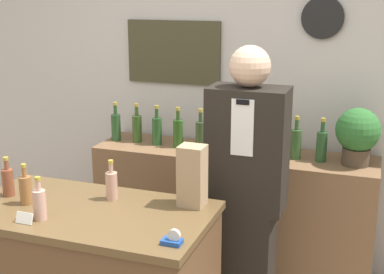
% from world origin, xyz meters
% --- Properties ---
extents(back_wall, '(5.20, 0.09, 2.70)m').
position_xyz_m(back_wall, '(-0.00, 2.00, 1.35)').
color(back_wall, silver).
rests_on(back_wall, ground_plane).
extents(back_shelf, '(1.98, 0.48, 0.92)m').
position_xyz_m(back_shelf, '(0.17, 1.70, 0.46)').
color(back_shelf, brown).
rests_on(back_shelf, ground_plane).
extents(shopkeeper, '(0.44, 0.27, 1.74)m').
position_xyz_m(shopkeeper, '(0.43, 1.04, 0.87)').
color(shopkeeper, black).
rests_on(shopkeeper, ground_plane).
extents(potted_plant, '(0.28, 0.28, 0.38)m').
position_xyz_m(potted_plant, '(0.99, 1.69, 1.13)').
color(potted_plant, '#4C3D2D').
rests_on(potted_plant, back_shelf).
extents(paper_bag, '(0.14, 0.12, 0.32)m').
position_xyz_m(paper_bag, '(0.23, 0.66, 1.10)').
color(paper_bag, tan).
rests_on(paper_bag, display_counter).
extents(tape_dispenser, '(0.09, 0.06, 0.07)m').
position_xyz_m(tape_dispenser, '(0.30, 0.22, 0.96)').
color(tape_dispenser, '#1E4799').
rests_on(tape_dispenser, display_counter).
extents(price_card_right, '(0.09, 0.02, 0.06)m').
position_xyz_m(price_card_right, '(-0.45, 0.18, 0.96)').
color(price_card_right, white).
rests_on(price_card_right, display_counter).
extents(counter_bottle_0, '(0.06, 0.06, 0.22)m').
position_xyz_m(counter_bottle_0, '(-0.75, 0.46, 1.02)').
color(counter_bottle_0, brown).
rests_on(counter_bottle_0, display_counter).
extents(counter_bottle_1, '(0.06, 0.06, 0.22)m').
position_xyz_m(counter_bottle_1, '(-0.59, 0.39, 1.02)').
color(counter_bottle_1, '#956236').
rests_on(counter_bottle_1, display_counter).
extents(counter_bottle_2, '(0.06, 0.06, 0.22)m').
position_xyz_m(counter_bottle_2, '(-0.41, 0.25, 1.02)').
color(counter_bottle_2, tan).
rests_on(counter_bottle_2, display_counter).
extents(counter_bottle_3, '(0.06, 0.06, 0.22)m').
position_xyz_m(counter_bottle_3, '(-0.20, 0.60, 1.02)').
color(counter_bottle_3, tan).
rests_on(counter_bottle_3, display_counter).
extents(shelf_bottle_0, '(0.07, 0.07, 0.29)m').
position_xyz_m(shelf_bottle_0, '(-0.74, 1.70, 1.03)').
color(shelf_bottle_0, '#285028').
rests_on(shelf_bottle_0, back_shelf).
extents(shelf_bottle_1, '(0.07, 0.07, 0.29)m').
position_xyz_m(shelf_bottle_1, '(-0.58, 1.71, 1.03)').
color(shelf_bottle_1, '#335320').
rests_on(shelf_bottle_1, back_shelf).
extents(shelf_bottle_2, '(0.07, 0.07, 0.29)m').
position_xyz_m(shelf_bottle_2, '(-0.41, 1.69, 1.03)').
color(shelf_bottle_2, '#285426').
rests_on(shelf_bottle_2, back_shelf).
extents(shelf_bottle_3, '(0.07, 0.07, 0.29)m').
position_xyz_m(shelf_bottle_3, '(-0.24, 1.69, 1.03)').
color(shelf_bottle_3, '#2C561D').
rests_on(shelf_bottle_3, back_shelf).
extents(shelf_bottle_4, '(0.07, 0.07, 0.29)m').
position_xyz_m(shelf_bottle_4, '(-0.07, 1.69, 1.03)').
color(shelf_bottle_4, '#354B2A').
rests_on(shelf_bottle_4, back_shelf).
extents(shelf_bottle_5, '(0.07, 0.07, 0.29)m').
position_xyz_m(shelf_bottle_5, '(0.10, 1.71, 1.03)').
color(shelf_bottle_5, '#2A531D').
rests_on(shelf_bottle_5, back_shelf).
extents(shelf_bottle_6, '(0.07, 0.07, 0.29)m').
position_xyz_m(shelf_bottle_6, '(0.27, 1.68, 1.03)').
color(shelf_bottle_6, '#2F5427').
rests_on(shelf_bottle_6, back_shelf).
extents(shelf_bottle_7, '(0.07, 0.07, 0.29)m').
position_xyz_m(shelf_bottle_7, '(0.44, 1.69, 1.03)').
color(shelf_bottle_7, '#274B1E').
rests_on(shelf_bottle_7, back_shelf).
extents(shelf_bottle_8, '(0.07, 0.07, 0.29)m').
position_xyz_m(shelf_bottle_8, '(0.60, 1.69, 1.03)').
color(shelf_bottle_8, '#32572A').
rests_on(shelf_bottle_8, back_shelf).
extents(shelf_bottle_9, '(0.07, 0.07, 0.29)m').
position_xyz_m(shelf_bottle_9, '(0.77, 1.69, 1.03)').
color(shelf_bottle_9, '#28522A').
rests_on(shelf_bottle_9, back_shelf).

